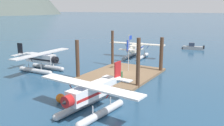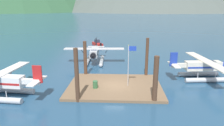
{
  "view_description": "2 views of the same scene",
  "coord_description": "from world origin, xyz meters",
  "px_view_note": "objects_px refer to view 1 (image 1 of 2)",
  "views": [
    {
      "loc": [
        -27.88,
        -15.04,
        8.85
      ],
      "look_at": [
        1.27,
        2.37,
        1.21
      ],
      "focal_mm": 38.4,
      "sensor_mm": 36.0,
      "label": 1
    },
    {
      "loc": [
        0.77,
        -23.38,
        9.71
      ],
      "look_at": [
        -0.52,
        3.97,
        2.03
      ],
      "focal_mm": 32.37,
      "sensor_mm": 36.0,
      "label": 2
    }
  ],
  "objects_px": {
    "fuel_drum": "(120,75)",
    "seaplane_white_port_aft": "(90,96)",
    "flagpole": "(129,48)",
    "boat_grey_open_se": "(192,47)",
    "seaplane_cream_stbd_fwd": "(136,49)",
    "seaplane_silver_bow_left": "(41,60)",
    "mooring_buoy": "(60,98)"
  },
  "relations": [
    {
      "from": "flagpole",
      "to": "boat_grey_open_se",
      "type": "relative_size",
      "value": 1.06
    },
    {
      "from": "fuel_drum",
      "to": "seaplane_silver_bow_left",
      "type": "xyz_separation_m",
      "value": [
        -1.69,
        12.26,
        0.84
      ]
    },
    {
      "from": "mooring_buoy",
      "to": "seaplane_cream_stbd_fwd",
      "type": "relative_size",
      "value": 0.09
    },
    {
      "from": "mooring_buoy",
      "to": "seaplane_silver_bow_left",
      "type": "relative_size",
      "value": 0.09
    },
    {
      "from": "seaplane_silver_bow_left",
      "to": "seaplane_white_port_aft",
      "type": "xyz_separation_m",
      "value": [
        -8.17,
        -14.71,
        0.0
      ]
    },
    {
      "from": "seaplane_silver_bow_left",
      "to": "seaplane_white_port_aft",
      "type": "height_order",
      "value": "same"
    },
    {
      "from": "flagpole",
      "to": "seaplane_white_port_aft",
      "type": "xyz_separation_m",
      "value": [
        -13.91,
        -3.33,
        -1.96
      ]
    },
    {
      "from": "mooring_buoy",
      "to": "flagpole",
      "type": "bearing_deg",
      "value": -2.44
    },
    {
      "from": "mooring_buoy",
      "to": "seaplane_cream_stbd_fwd",
      "type": "height_order",
      "value": "seaplane_cream_stbd_fwd"
    },
    {
      "from": "seaplane_cream_stbd_fwd",
      "to": "seaplane_silver_bow_left",
      "type": "bearing_deg",
      "value": 154.16
    },
    {
      "from": "seaplane_cream_stbd_fwd",
      "to": "seaplane_silver_bow_left",
      "type": "relative_size",
      "value": 1.0
    },
    {
      "from": "fuel_drum",
      "to": "seaplane_cream_stbd_fwd",
      "type": "xyz_separation_m",
      "value": [
        14.24,
        4.54,
        0.84
      ]
    },
    {
      "from": "boat_grey_open_se",
      "to": "seaplane_silver_bow_left",
      "type": "bearing_deg",
      "value": 155.09
    },
    {
      "from": "fuel_drum",
      "to": "mooring_buoy",
      "type": "xyz_separation_m",
      "value": [
        -9.41,
        1.45,
        -0.29
      ]
    },
    {
      "from": "flagpole",
      "to": "boat_grey_open_se",
      "type": "height_order",
      "value": "flagpole"
    },
    {
      "from": "seaplane_white_port_aft",
      "to": "boat_grey_open_se",
      "type": "height_order",
      "value": "seaplane_white_port_aft"
    },
    {
      "from": "seaplane_silver_bow_left",
      "to": "seaplane_cream_stbd_fwd",
      "type": "bearing_deg",
      "value": -25.84
    },
    {
      "from": "fuel_drum",
      "to": "seaplane_white_port_aft",
      "type": "relative_size",
      "value": 0.08
    },
    {
      "from": "flagpole",
      "to": "boat_grey_open_se",
      "type": "distance_m",
      "value": 25.79
    },
    {
      "from": "flagpole",
      "to": "fuel_drum",
      "type": "distance_m",
      "value": 5.01
    },
    {
      "from": "flagpole",
      "to": "fuel_drum",
      "type": "bearing_deg",
      "value": -167.89
    },
    {
      "from": "seaplane_cream_stbd_fwd",
      "to": "seaplane_white_port_aft",
      "type": "distance_m",
      "value": 25.09
    },
    {
      "from": "seaplane_cream_stbd_fwd",
      "to": "boat_grey_open_se",
      "type": "relative_size",
      "value": 2.17
    },
    {
      "from": "seaplane_cream_stbd_fwd",
      "to": "seaplane_white_port_aft",
      "type": "xyz_separation_m",
      "value": [
        -24.1,
        -7.0,
        0.0
      ]
    },
    {
      "from": "mooring_buoy",
      "to": "seaplane_white_port_aft",
      "type": "relative_size",
      "value": 0.09
    },
    {
      "from": "fuel_drum",
      "to": "boat_grey_open_se",
      "type": "relative_size",
      "value": 0.18
    },
    {
      "from": "seaplane_silver_bow_left",
      "to": "seaplane_white_port_aft",
      "type": "distance_m",
      "value": 16.83
    },
    {
      "from": "mooring_buoy",
      "to": "boat_grey_open_se",
      "type": "xyz_separation_m",
      "value": [
        38.89,
        -3.66,
        0.04
      ]
    },
    {
      "from": "seaplane_white_port_aft",
      "to": "boat_grey_open_se",
      "type": "xyz_separation_m",
      "value": [
        39.33,
        0.24,
        -1.09
      ]
    },
    {
      "from": "flagpole",
      "to": "seaplane_silver_bow_left",
      "type": "xyz_separation_m",
      "value": [
        -5.74,
        11.39,
        -1.96
      ]
    },
    {
      "from": "fuel_drum",
      "to": "boat_grey_open_se",
      "type": "distance_m",
      "value": 29.56
    },
    {
      "from": "seaplane_cream_stbd_fwd",
      "to": "mooring_buoy",
      "type": "bearing_deg",
      "value": -172.54
    }
  ]
}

